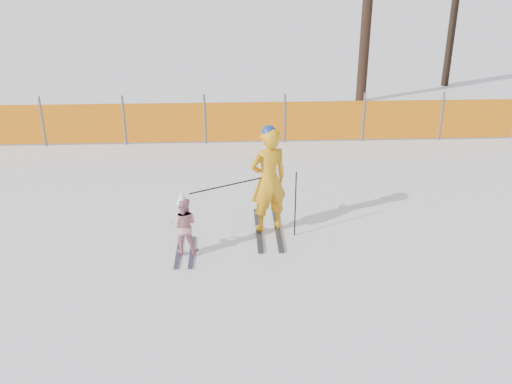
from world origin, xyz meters
TOP-DOWN VIEW (x-y plane):
  - ground at (0.00, 0.00)m, footprint 120.00×120.00m
  - adult at (0.24, 1.08)m, footprint 0.79×1.64m
  - child at (-1.17, 0.35)m, footprint 0.49×1.04m
  - ski_poles at (0.07, 0.79)m, footprint 1.76×0.64m
  - safety_fence at (-1.16, 5.95)m, footprint 15.92×0.06m

SIDE VIEW (x-z plane):
  - ground at x=0.00m, z-range 0.00..0.00m
  - child at x=-1.17m, z-range -0.05..1.08m
  - safety_fence at x=-1.16m, z-range -0.07..1.18m
  - ski_poles at x=0.07m, z-range 0.23..1.42m
  - adult at x=0.24m, z-range 0.00..1.93m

